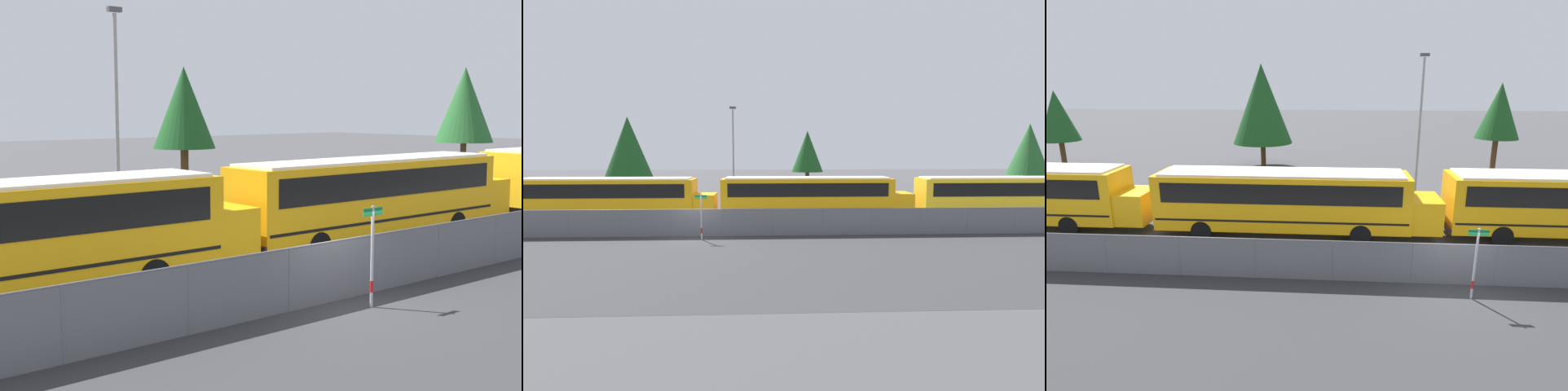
{
  "view_description": "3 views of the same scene",
  "coord_description": "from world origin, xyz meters",
  "views": [
    {
      "loc": [
        -13.3,
        -13.36,
        5.09
      ],
      "look_at": [
        0.79,
        3.94,
        2.42
      ],
      "focal_mm": 50.0,
      "sensor_mm": 36.0,
      "label": 1
    },
    {
      "loc": [
        4.11,
        -24.16,
        4.97
      ],
      "look_at": [
        5.41,
        4.67,
        1.95
      ],
      "focal_mm": 28.0,
      "sensor_mm": 36.0,
      "label": 2
    },
    {
      "loc": [
        -4.44,
        -14.3,
        7.4
      ],
      "look_at": [
        -5.77,
        4.04,
        2.26
      ],
      "focal_mm": 28.0,
      "sensor_mm": 36.0,
      "label": 3
    }
  ],
  "objects": [
    {
      "name": "light_pole",
      "position": [
        1.12,
        13.79,
        5.0
      ],
      "size": [
        0.6,
        0.24,
        9.21
      ],
      "color": "gray",
      "rests_on": "ground_plane"
    },
    {
      "name": "tree_3",
      "position": [
        8.68,
        20.3,
        5.12
      ],
      "size": [
        3.44,
        3.44,
        7.39
      ],
      "color": "#51381E",
      "rests_on": "ground_plane"
    },
    {
      "name": "fence",
      "position": [
        -0.0,
        -0.0,
        0.84
      ],
      "size": [
        69.2,
        0.07,
        1.65
      ],
      "color": "#9EA0A5",
      "rests_on": "ground_plane"
    },
    {
      "name": "ground_plane",
      "position": [
        0.0,
        0.0,
        0.0
      ],
      "size": [
        200.0,
        200.0,
        0.0
      ],
      "primitive_type": "plane",
      "color": "#424244"
    },
    {
      "name": "school_bus_2",
      "position": [
        7.4,
        5.1,
        1.93
      ],
      "size": [
        13.83,
        2.49,
        3.25
      ],
      "color": "orange",
      "rests_on": "ground_plane"
    },
    {
      "name": "school_bus_1",
      "position": [
        -6.75,
        4.78,
        1.93
      ],
      "size": [
        13.83,
        2.49,
        3.25
      ],
      "color": "orange",
      "rests_on": "ground_plane"
    },
    {
      "name": "tree_2",
      "position": [
        32.87,
        19.26,
        5.37
      ],
      "size": [
        4.28,
        4.28,
        8.18
      ],
      "color": "#51381E",
      "rests_on": "ground_plane"
    },
    {
      "name": "street_sign",
      "position": [
        0.42,
        -1.02,
        1.41
      ],
      "size": [
        0.7,
        0.09,
        2.64
      ],
      "color": "#B7B7BC",
      "rests_on": "ground_plane"
    }
  ]
}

